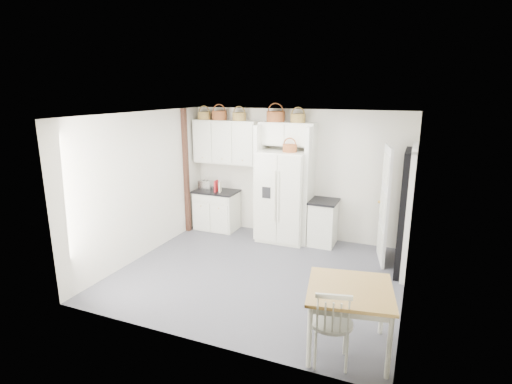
% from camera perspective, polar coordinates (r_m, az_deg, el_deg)
% --- Properties ---
extents(floor, '(4.50, 4.50, 0.00)m').
position_cam_1_polar(floor, '(6.77, 0.47, -11.54)').
color(floor, '#4C4D55').
rests_on(floor, ground).
extents(ceiling, '(4.50, 4.50, 0.00)m').
position_cam_1_polar(ceiling, '(6.10, 0.52, 11.00)').
color(ceiling, white).
rests_on(ceiling, wall_back).
extents(wall_back, '(4.50, 0.00, 4.50)m').
position_cam_1_polar(wall_back, '(8.15, 5.79, 2.56)').
color(wall_back, silver).
rests_on(wall_back, floor).
extents(wall_left, '(0.00, 4.00, 4.00)m').
position_cam_1_polar(wall_left, '(7.43, -15.82, 0.92)').
color(wall_left, silver).
rests_on(wall_left, floor).
extents(wall_right, '(0.00, 4.00, 4.00)m').
position_cam_1_polar(wall_right, '(5.88, 21.29, -3.02)').
color(wall_right, silver).
rests_on(wall_right, floor).
extents(refrigerator, '(0.94, 0.75, 1.81)m').
position_cam_1_polar(refrigerator, '(7.97, 3.97, -0.58)').
color(refrigerator, white).
rests_on(refrigerator, floor).
extents(base_cab_left, '(0.89, 0.56, 0.82)m').
position_cam_1_polar(base_cab_left, '(8.73, -5.64, -2.65)').
color(base_cab_left, white).
rests_on(base_cab_left, floor).
extents(base_cab_right, '(0.48, 0.58, 0.85)m').
position_cam_1_polar(base_cab_right, '(7.94, 9.55, -4.44)').
color(base_cab_right, white).
rests_on(base_cab_right, floor).
extents(dining_table, '(1.10, 1.10, 0.79)m').
position_cam_1_polar(dining_table, '(4.95, 13.06, -17.26)').
color(dining_table, olive).
rests_on(dining_table, floor).
extents(windsor_chair, '(0.56, 0.53, 0.96)m').
position_cam_1_polar(windsor_chair, '(4.67, 10.74, -17.96)').
color(windsor_chair, white).
rests_on(windsor_chair, floor).
extents(counter_left, '(0.93, 0.60, 0.04)m').
position_cam_1_polar(counter_left, '(8.61, -5.71, 0.09)').
color(counter_left, black).
rests_on(counter_left, base_cab_left).
extents(counter_right, '(0.52, 0.62, 0.04)m').
position_cam_1_polar(counter_right, '(7.80, 9.69, -1.34)').
color(counter_right, black).
rests_on(counter_right, base_cab_right).
extents(toaster, '(0.29, 0.17, 0.20)m').
position_cam_1_polar(toaster, '(8.69, -7.21, 0.99)').
color(toaster, silver).
rests_on(toaster, counter_left).
extents(cookbook_red, '(0.05, 0.16, 0.24)m').
position_cam_1_polar(cookbook_red, '(8.49, -5.73, 0.85)').
color(cookbook_red, '#A81C21').
rests_on(cookbook_red, counter_left).
extents(cookbook_cream, '(0.06, 0.15, 0.21)m').
position_cam_1_polar(cookbook_cream, '(8.45, -5.15, 0.70)').
color(cookbook_cream, beige).
rests_on(cookbook_cream, counter_left).
extents(basket_upper_a, '(0.28, 0.28, 0.16)m').
position_cam_1_polar(basket_upper_a, '(8.63, -7.40, 10.76)').
color(basket_upper_a, olive).
rests_on(basket_upper_a, upper_cabinet).
extents(basket_upper_b, '(0.31, 0.31, 0.19)m').
position_cam_1_polar(basket_upper_b, '(8.46, -5.26, 10.83)').
color(basket_upper_b, brown).
rests_on(basket_upper_b, upper_cabinet).
extents(basket_upper_c, '(0.28, 0.28, 0.16)m').
position_cam_1_polar(basket_upper_c, '(8.25, -2.41, 10.72)').
color(basket_upper_c, olive).
rests_on(basket_upper_c, upper_cabinet).
extents(basket_bridge_a, '(0.36, 0.36, 0.20)m').
position_cam_1_polar(basket_bridge_a, '(7.96, 2.81, 10.71)').
color(basket_bridge_a, brown).
rests_on(basket_bridge_a, bridge_cabinet).
extents(basket_bridge_b, '(0.29, 0.29, 0.16)m').
position_cam_1_polar(basket_bridge_b, '(7.81, 6.01, 10.45)').
color(basket_bridge_b, olive).
rests_on(basket_bridge_b, bridge_cabinet).
extents(basket_fridge_b, '(0.27, 0.27, 0.15)m').
position_cam_1_polar(basket_fridge_b, '(7.63, 4.84, 6.26)').
color(basket_fridge_b, brown).
rests_on(basket_fridge_b, refrigerator).
extents(upper_cabinet, '(1.40, 0.34, 0.90)m').
position_cam_1_polar(upper_cabinet, '(8.44, -4.31, 7.14)').
color(upper_cabinet, white).
rests_on(upper_cabinet, wall_back).
extents(bridge_cabinet, '(1.12, 0.34, 0.45)m').
position_cam_1_polar(bridge_cabinet, '(7.90, 4.52, 8.29)').
color(bridge_cabinet, white).
rests_on(bridge_cabinet, wall_back).
extents(fridge_panel_left, '(0.08, 0.60, 2.30)m').
position_cam_1_polar(fridge_panel_left, '(8.11, 0.68, 1.51)').
color(fridge_panel_left, white).
rests_on(fridge_panel_left, floor).
extents(fridge_panel_right, '(0.08, 0.60, 2.30)m').
position_cam_1_polar(fridge_panel_right, '(7.80, 7.65, 0.85)').
color(fridge_panel_right, white).
rests_on(fridge_panel_right, floor).
extents(trim_post, '(0.09, 0.09, 2.60)m').
position_cam_1_polar(trim_post, '(8.47, -9.94, 2.88)').
color(trim_post, black).
rests_on(trim_post, floor).
extents(doorway_void, '(0.18, 0.85, 2.05)m').
position_cam_1_polar(doorway_void, '(6.92, 20.61, -2.80)').
color(doorway_void, black).
rests_on(doorway_void, floor).
extents(door_slab, '(0.21, 0.79, 2.05)m').
position_cam_1_polar(door_slab, '(7.26, 17.89, -1.79)').
color(door_slab, white).
rests_on(door_slab, floor).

